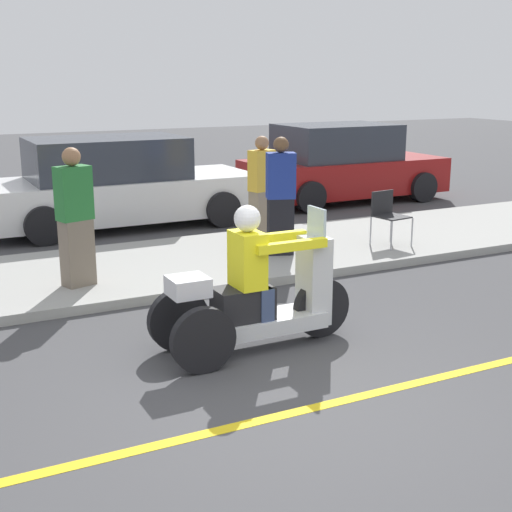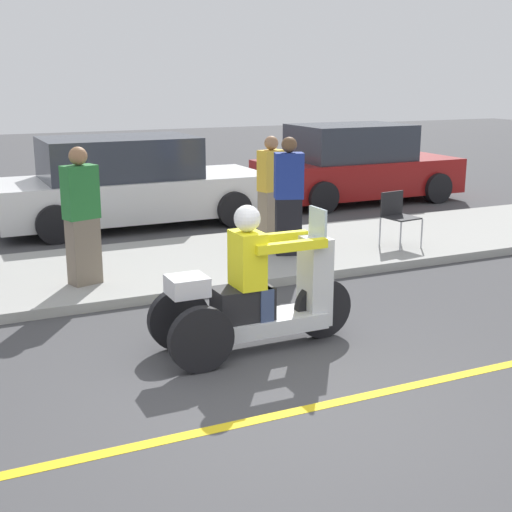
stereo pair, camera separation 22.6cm
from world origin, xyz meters
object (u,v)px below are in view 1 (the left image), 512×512
spectator_near_curb (262,191)px  parked_car_lot_right (342,165)px  motorcycle_trike (256,298)px  folding_chair_curbside (387,212)px  parked_car_lot_far (117,185)px  spectator_mid_group (281,198)px  spectator_end_of_line (75,220)px

spectator_near_curb → parked_car_lot_right: size_ratio=0.38×
motorcycle_trike → folding_chair_curbside: bearing=36.3°
motorcycle_trike → parked_car_lot_far: 6.47m
folding_chair_curbside → spectator_near_curb: bearing=145.8°
spectator_mid_group → parked_car_lot_far: (-1.38, 3.58, -0.19)m
spectator_mid_group → folding_chair_curbside: bearing=-7.0°
spectator_near_curb → spectator_mid_group: (-0.15, -0.87, 0.03)m
spectator_near_curb → folding_chair_curbside: 1.96m
folding_chair_curbside → spectator_mid_group: bearing=173.0°
spectator_mid_group → parked_car_lot_right: spectator_mid_group is taller
spectator_end_of_line → folding_chair_curbside: (4.75, 0.04, -0.32)m
spectator_mid_group → parked_car_lot_far: bearing=111.0°
parked_car_lot_far → parked_car_lot_right: (5.07, 0.39, 0.02)m
motorcycle_trike → spectator_mid_group: size_ratio=1.23×
folding_chair_curbside → parked_car_lot_far: size_ratio=0.17×
spectator_end_of_line → folding_chair_curbside: size_ratio=2.08×
motorcycle_trike → parked_car_lot_far: bearing=85.7°
parked_car_lot_far → parked_car_lot_right: bearing=4.4°
spectator_mid_group → folding_chair_curbside: spectator_mid_group is taller
motorcycle_trike → spectator_mid_group: (1.86, 2.87, 0.41)m
parked_car_lot_far → folding_chair_curbside: bearing=-50.5°
motorcycle_trike → parked_car_lot_right: (5.55, 6.84, 0.24)m
spectator_end_of_line → spectator_mid_group: size_ratio=1.01×
folding_chair_curbside → parked_car_lot_right: 4.62m
motorcycle_trike → folding_chair_curbside: 4.48m
spectator_near_curb → spectator_mid_group: size_ratio=0.97×
folding_chair_curbside → parked_car_lot_right: bearing=65.1°
motorcycle_trike → parked_car_lot_right: bearing=50.9°
spectator_near_curb → parked_car_lot_right: spectator_near_curb is taller
spectator_near_curb → parked_car_lot_far: size_ratio=0.34×
spectator_end_of_line → parked_car_lot_far: spectator_end_of_line is taller
spectator_end_of_line → spectator_near_curb: spectator_end_of_line is taller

